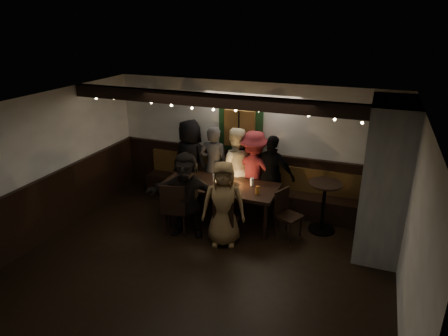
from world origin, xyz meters
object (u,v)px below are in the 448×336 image
at_px(chair_near_right, 225,218).
at_px(person_d, 254,171).
at_px(person_f, 186,195).
at_px(chair_near_left, 175,206).
at_px(person_b, 214,166).
at_px(high_top, 324,201).
at_px(dining_table, 220,187).
at_px(chair_end, 285,210).
at_px(person_g, 224,204).
at_px(person_c, 235,168).
at_px(person_e, 272,175).
at_px(person_a, 190,160).

bearing_deg(chair_near_right, person_d, 86.94).
xyz_separation_m(chair_near_right, person_f, (-0.75, 0.02, 0.33)).
xyz_separation_m(chair_near_left, chair_near_right, (0.96, 0.06, -0.10)).
bearing_deg(chair_near_right, person_b, 119.34).
xyz_separation_m(high_top, person_d, (-1.48, 0.40, 0.23)).
bearing_deg(dining_table, person_d, 58.78).
height_order(person_b, person_d, person_b).
bearing_deg(person_d, chair_near_right, 87.12).
bearing_deg(chair_near_left, dining_table, 52.63).
height_order(dining_table, chair_end, dining_table).
bearing_deg(high_top, person_g, -145.27).
bearing_deg(person_d, high_top, 165.21).
height_order(person_d, person_g, person_d).
bearing_deg(chair_near_left, high_top, 23.85).
distance_m(chair_end, person_c, 1.56).
height_order(person_c, person_d, person_c).
height_order(high_top, person_f, person_f).
relative_size(chair_near_left, person_e, 0.62).
xyz_separation_m(chair_near_right, person_b, (-0.79, 1.41, 0.39)).
relative_size(person_b, person_f, 1.08).
distance_m(chair_near_right, person_e, 1.54).
xyz_separation_m(dining_table, person_c, (0.04, 0.74, 0.14)).
height_order(person_a, person_g, person_a).
xyz_separation_m(dining_table, high_top, (1.93, 0.34, -0.10)).
distance_m(person_a, person_c, 1.03).
height_order(person_d, person_e, person_d).
height_order(chair_near_left, chair_near_right, chair_near_left).
height_order(chair_near_left, person_f, person_f).
distance_m(chair_end, person_d, 1.24).
distance_m(person_c, person_f, 1.49).
height_order(chair_end, person_f, person_f).
bearing_deg(person_b, chair_near_right, 115.26).
relative_size(chair_end, person_c, 0.52).
bearing_deg(person_c, person_b, -16.51).
relative_size(chair_end, person_b, 0.52).
bearing_deg(person_c, person_d, 158.69).
height_order(chair_end, person_d, person_d).
height_order(dining_table, person_f, person_f).
relative_size(dining_table, person_a, 1.23).
distance_m(person_d, person_f, 1.65).
distance_m(chair_near_left, person_c, 1.66).
xyz_separation_m(person_b, person_d, (0.87, 0.04, -0.02)).
xyz_separation_m(chair_near_left, person_g, (0.95, 0.03, 0.20)).
xyz_separation_m(dining_table, chair_near_left, (-0.59, -0.77, -0.15)).
height_order(chair_end, person_a, person_a).
bearing_deg(person_b, chair_end, 151.75).
height_order(chair_near_right, chair_end, chair_end).
relative_size(chair_end, person_d, 0.52).
height_order(person_a, person_f, person_a).
relative_size(chair_end, person_f, 0.56).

